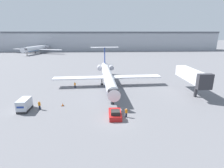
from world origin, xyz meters
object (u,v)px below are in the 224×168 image
object	(u,v)px
worker_by_wing	(75,85)
airplane_parked_far_left	(37,48)
luggage_cart	(24,105)
airplane_main	(108,75)
traffic_cone_left	(63,105)
worker_on_apron	(39,105)
pushback_tug	(115,114)
jet_bridge	(192,76)
worker_near_tug	(126,113)

from	to	relation	value
worker_by_wing	airplane_parked_far_left	distance (m)	91.10
luggage_cart	airplane_parked_far_left	distance (m)	101.01
airplane_main	traffic_cone_left	xyz separation A→B (m)	(-9.72, -13.91, -2.70)
luggage_cart	worker_on_apron	xyz separation A→B (m)	(2.76, 0.20, -0.23)
airplane_main	airplane_parked_far_left	size ratio (longest dim) A/B	0.86
airplane_main	worker_on_apron	xyz separation A→B (m)	(-13.82, -15.46, -2.06)
airplane_parked_far_left	pushback_tug	bearing A→B (deg)	-64.01
airplane_main	jet_bridge	xyz separation A→B (m)	(20.33, -7.56, 1.46)
worker_by_wing	airplane_parked_far_left	size ratio (longest dim) A/B	0.05
pushback_tug	traffic_cone_left	world-z (taller)	pushback_tug
worker_near_tug	worker_on_apron	xyz separation A→B (m)	(-16.57, 4.08, 0.03)
worker_by_wing	jet_bridge	size ratio (longest dim) A/B	0.13
pushback_tug	traffic_cone_left	size ratio (longest dim) A/B	6.73
pushback_tug	jet_bridge	world-z (taller)	jet_bridge
jet_bridge	traffic_cone_left	bearing A→B (deg)	-168.07
traffic_cone_left	pushback_tug	bearing A→B (deg)	-27.77
airplane_main	pushback_tug	xyz separation A→B (m)	(0.76, -19.43, -2.40)
pushback_tug	worker_on_apron	size ratio (longest dim) A/B	2.31
pushback_tug	worker_near_tug	size ratio (longest dim) A/B	2.37
airplane_main	traffic_cone_left	bearing A→B (deg)	-124.94
worker_on_apron	jet_bridge	world-z (taller)	jet_bridge
jet_bridge	worker_by_wing	bearing A→B (deg)	169.20
worker_near_tug	traffic_cone_left	distance (m)	13.69
airplane_parked_far_left	jet_bridge	world-z (taller)	airplane_parked_far_left
airplane_main	luggage_cart	size ratio (longest dim) A/B	8.94
airplane_parked_far_left	worker_near_tug	bearing A→B (deg)	-63.12
worker_on_apron	airplane_parked_far_left	bearing A→B (deg)	109.57
airplane_main	luggage_cart	world-z (taller)	airplane_main
worker_by_wing	worker_on_apron	distance (m)	14.33
luggage_cart	worker_by_wing	size ratio (longest dim) A/B	2.11
pushback_tug	worker_by_wing	xyz separation A→B (m)	(-9.72, 17.46, 0.28)
airplane_main	luggage_cart	bearing A→B (deg)	-136.63
luggage_cart	jet_bridge	size ratio (longest dim) A/B	0.28
airplane_main	traffic_cone_left	distance (m)	17.19
luggage_cart	worker_by_wing	world-z (taller)	luggage_cart
airplane_main	worker_on_apron	distance (m)	20.84
airplane_main	airplane_parked_far_left	bearing A→B (deg)	120.80
worker_near_tug	jet_bridge	distance (m)	21.57
luggage_cart	traffic_cone_left	xyz separation A→B (m)	(6.86, 1.75, -0.88)
worker_near_tug	traffic_cone_left	xyz separation A→B (m)	(-12.47, 5.63, -0.61)
worker_on_apron	airplane_parked_far_left	size ratio (longest dim) A/B	0.05
pushback_tug	traffic_cone_left	bearing A→B (deg)	152.23
traffic_cone_left	jet_bridge	bearing A→B (deg)	11.93
worker_by_wing	worker_on_apron	bearing A→B (deg)	-109.84
airplane_parked_far_left	traffic_cone_left	bearing A→B (deg)	-67.96
worker_by_wing	traffic_cone_left	bearing A→B (deg)	-93.67
traffic_cone_left	jet_bridge	distance (m)	30.99
worker_on_apron	luggage_cart	bearing A→B (deg)	-175.87
pushback_tug	worker_near_tug	world-z (taller)	worker_near_tug
pushback_tug	luggage_cart	size ratio (longest dim) A/B	1.16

